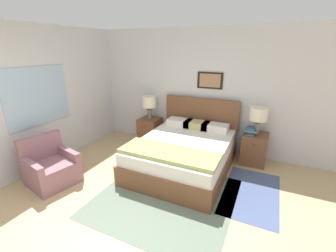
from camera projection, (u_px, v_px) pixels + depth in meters
ground_plane at (102, 245)px, 2.63m from camera, size 16.00×16.00×0.00m
wall_back at (195, 91)px, 4.92m from camera, size 6.93×0.09×2.60m
wall_left at (58, 95)px, 4.46m from camera, size 0.08×5.56×2.60m
area_rug_main at (166, 197)px, 3.47m from camera, size 2.01×1.94×0.01m
area_rug_bedside at (251, 193)px, 3.58m from camera, size 0.82×1.45×0.01m
bed at (184, 152)px, 4.24m from camera, size 1.63×2.06×1.18m
armchair at (51, 168)px, 3.79m from camera, size 0.83×0.83×0.81m
nightstand_near_window at (150, 131)px, 5.38m from camera, size 0.46×0.48×0.62m
nightstand_by_door at (254, 149)px, 4.43m from camera, size 0.46×0.48×0.62m
table_lamp_near_window at (149, 103)px, 5.16m from camera, size 0.33×0.33×0.52m
table_lamp_by_door at (259, 115)px, 4.21m from camera, size 0.33×0.33×0.52m
book_thick_bottom at (250, 133)px, 4.32m from camera, size 0.18×0.28×0.03m
book_hardcover_middle at (250, 132)px, 4.31m from camera, size 0.18×0.25×0.03m
book_novel_upper at (251, 130)px, 4.30m from camera, size 0.23×0.26×0.03m
book_slim_near_top at (251, 128)px, 4.29m from camera, size 0.20×0.23×0.04m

